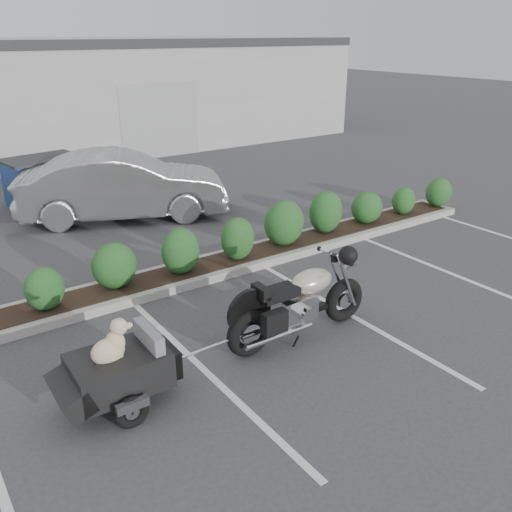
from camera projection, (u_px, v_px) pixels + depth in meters
ground at (269, 322)px, 8.53m from camera, size 90.00×90.00×0.00m
planter_kerb at (244, 259)px, 10.70m from camera, size 12.00×1.00×0.15m
building at (6, 95)px, 20.62m from camera, size 26.00×10.00×4.00m
motorcycle at (300, 303)px, 7.88m from camera, size 2.49×0.84×1.43m
pet_trailer at (118, 370)px, 6.45m from camera, size 1.97×1.10×1.18m
sedan at (124, 186)px, 13.00m from camera, size 5.15×3.49×1.60m
dumpster at (45, 180)px, 14.17m from camera, size 2.04×1.56×1.22m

